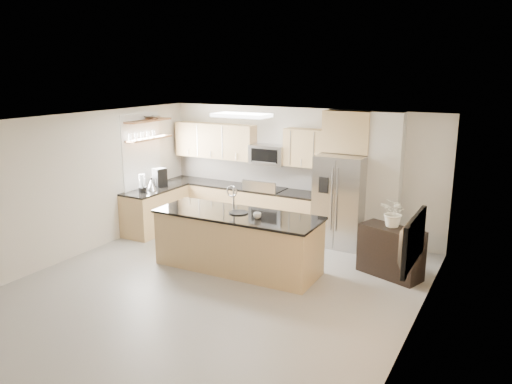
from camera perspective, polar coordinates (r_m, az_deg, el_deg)
The scene contains 27 objects.
floor at distance 8.02m, azimuth -4.87°, elevation -10.86°, with size 6.50×6.50×0.00m, color gray.
ceiling at distance 7.33m, azimuth -5.28°, elevation 7.96°, with size 6.00×6.50×0.02m, color silver.
wall_back at distance 10.36m, azimuth 4.91°, elevation 2.39°, with size 6.00×0.02×2.60m, color beige.
wall_front at distance 5.34m, azimuth -25.01°, elevation -10.00°, with size 6.00×0.02×2.60m, color beige.
wall_left at distance 9.52m, azimuth -20.30°, elevation 0.56°, with size 0.02×6.50×2.60m, color beige.
wall_right at distance 6.48m, azimuth 17.75°, elevation -5.22°, with size 0.02×6.50×2.60m, color beige.
back_counter at distance 10.81m, azimuth -1.82°, elevation -1.59°, with size 3.55×0.66×1.44m.
left_counter at distance 10.78m, azimuth -11.43°, elevation -1.98°, with size 0.66×1.50×0.92m.
range at distance 10.51m, azimuth 1.09°, elevation -2.03°, with size 0.76×0.64×1.14m.
upper_cabinets at distance 10.71m, azimuth -1.82°, elevation 5.66°, with size 3.50×0.33×0.75m.
microwave at distance 10.37m, azimuth 1.44°, elevation 4.30°, with size 0.76×0.40×0.40m.
refrigerator at distance 9.73m, azimuth 9.68°, elevation -0.97°, with size 0.92×0.78×1.78m.
partition_column at distance 9.64m, azimuth 14.49°, elevation 1.15°, with size 0.60×0.30×2.60m, color beige.
window at distance 10.72m, azimuth -12.97°, elevation 4.38°, with size 0.04×1.15×1.65m.
shelf_lower at distance 10.67m, azimuth -12.19°, elevation 6.00°, with size 0.30×1.20×0.04m, color brown.
shelf_upper at distance 10.62m, azimuth -12.29°, elevation 7.98°, with size 0.30×1.20×0.04m, color brown.
ceiling_fixture at distance 8.89m, azimuth -1.66°, elevation 8.77°, with size 1.00×0.50×0.06m, color white.
island at distance 8.55m, azimuth -2.11°, elevation -5.63°, with size 2.87×1.08×1.41m.
credenza at distance 8.57m, azimuth 15.14°, elevation -6.62°, with size 1.05×0.44×0.84m, color black.
cup at distance 8.11m, azimuth 0.14°, elevation -2.71°, with size 0.13×0.13×0.10m, color silver.
platter at distance 8.43m, azimuth -2.01°, elevation -2.37°, with size 0.33×0.33×0.02m, color black.
blender at distance 10.36m, azimuth -12.88°, elevation 0.85°, with size 0.16×0.16×0.37m.
kettle at distance 10.49m, azimuth -11.88°, elevation 0.83°, with size 0.21×0.21×0.27m.
coffee_maker at distance 10.79m, azimuth -10.96°, elevation 1.60°, with size 0.27×0.30×0.39m.
bowl at distance 10.73m, azimuth -11.80°, elevation 8.42°, with size 0.40×0.40×0.10m, color #A9A9AC.
flower_vase at distance 8.39m, azimuth 15.59°, elevation -1.48°, with size 0.66×0.57×0.73m, color white.
television at distance 6.29m, azimuth 16.62°, elevation -5.22°, with size 1.08×0.14×0.62m, color black.
Camera 1 is at (4.06, -6.06, 3.33)m, focal length 35.00 mm.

